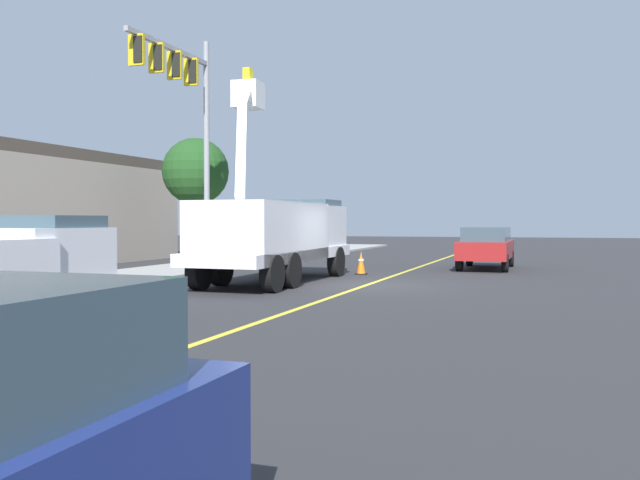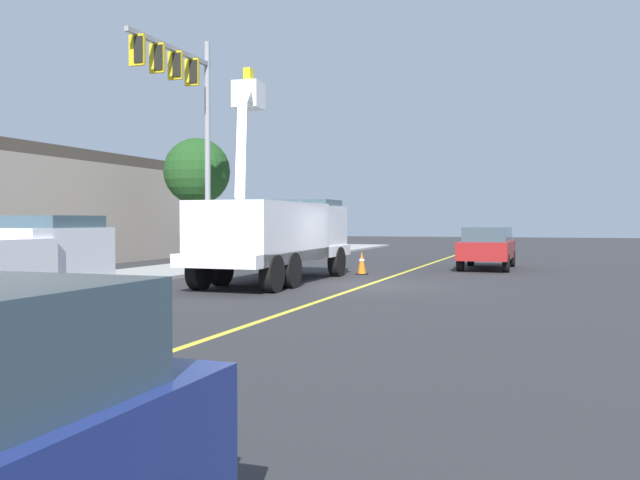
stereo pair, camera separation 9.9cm
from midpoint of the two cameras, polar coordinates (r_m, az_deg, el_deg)
ground at (r=20.58m, az=4.08°, el=-3.83°), size 120.00×120.00×0.00m
sidewalk_far_side at (r=24.20m, az=-15.50°, el=-2.92°), size 60.11×7.59×0.12m
lane_centre_stripe at (r=20.58m, az=4.08°, el=-3.82°), size 49.90×3.49×0.01m
utility_bucket_truck at (r=21.57m, az=-3.58°, el=0.72°), size 8.35×3.36×7.10m
passing_minivan at (r=28.16m, az=14.06°, el=-0.40°), size 4.92×2.22×1.69m
traffic_cone_mid_front at (r=24.58m, az=3.66°, el=-1.95°), size 0.40×0.40×0.85m
traffic_signal_mast at (r=25.55m, az=-11.17°, el=11.38°), size 5.28×0.80×8.86m
street_tree_right at (r=31.46m, az=-10.25°, el=5.67°), size 3.03×3.03×5.72m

